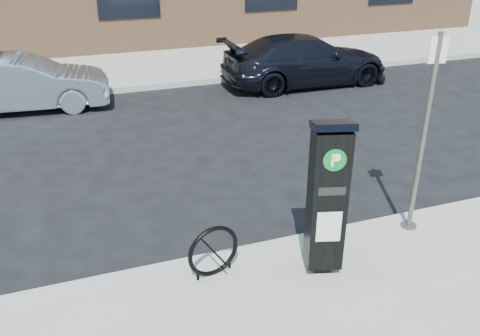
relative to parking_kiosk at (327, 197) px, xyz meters
name	(u,v)px	position (x,y,z in m)	size (l,w,h in m)	color
ground	(274,250)	(-0.31, 0.75, -1.17)	(120.00, 120.00, 0.00)	black
sidewalk_far	(125,43)	(-0.31, 14.75, -1.09)	(60.00, 12.00, 0.15)	gray
curb_near	(275,247)	(-0.31, 0.73, -1.09)	(60.00, 0.12, 0.16)	#9E9B93
curb_far	(157,86)	(-0.31, 8.77, -1.09)	(60.00, 0.12, 0.16)	#9E9B93
parking_kiosk	(327,197)	(0.00, 0.00, 0.00)	(0.55, 0.51, 1.98)	black
sign_pole	(423,138)	(1.63, 0.45, 0.33)	(0.24, 0.22, 2.72)	#53504A
bike_rack	(213,251)	(-1.29, 0.35, -0.69)	(0.67, 0.19, 0.68)	black
car_silver	(23,84)	(-3.58, 8.15, -0.52)	(1.36, 3.91, 1.29)	#8DA0B4
car_dark	(306,60)	(3.66, 7.87, -0.49)	(1.89, 4.64, 1.35)	black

